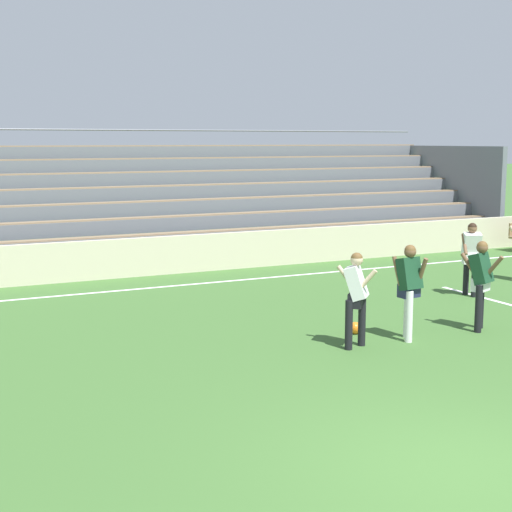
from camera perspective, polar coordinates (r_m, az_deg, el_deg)
ground_plane at (r=8.60m, az=15.65°, el=-15.47°), size 160.00×160.00×0.00m
field_line_sideline at (r=18.09m, az=-8.20°, el=-2.42°), size 44.00×0.12×0.01m
field_line_penalty_mark at (r=16.99m, az=18.73°, el=-3.53°), size 0.12×4.40×0.01m
sideline_wall at (r=19.55m, az=-9.68°, el=-0.14°), size 48.00×0.16×1.00m
bleacher_stand at (r=23.67m, az=-5.90°, el=4.44°), size 21.71×5.64×3.86m
player_white_trailing_run at (r=12.75m, az=7.59°, el=-2.70°), size 0.54×0.74×1.63m
player_dark_wide_left at (r=13.41m, az=11.53°, el=-2.05°), size 0.44×0.51×1.69m
player_dark_pressing_high at (r=14.41m, az=16.67°, el=-1.57°), size 0.49×0.72×1.67m
player_white_deep_cover at (r=17.56m, az=15.99°, el=0.25°), size 0.64×0.48×1.66m
soccer_ball at (r=13.84m, az=7.52°, el=-5.43°), size 0.22×0.22×0.22m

